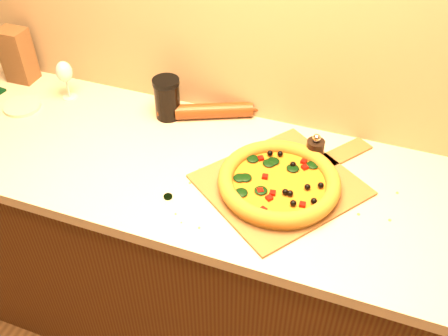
# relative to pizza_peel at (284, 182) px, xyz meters

# --- Properties ---
(cabinet) EXTENTS (2.80, 0.65, 0.86)m
(cabinet) POSITION_rel_pizza_peel_xyz_m (-0.15, -0.01, -0.47)
(cabinet) COLOR #47220F
(cabinet) RESTS_ON ground
(countertop) EXTENTS (2.84, 0.68, 0.04)m
(countertop) POSITION_rel_pizza_peel_xyz_m (-0.15, -0.01, -0.02)
(countertop) COLOR #BFAD95
(countertop) RESTS_ON cabinet
(pizza_peel) EXTENTS (0.58, 0.62, 0.01)m
(pizza_peel) POSITION_rel_pizza_peel_xyz_m (0.00, 0.00, 0.00)
(pizza_peel) COLOR brown
(pizza_peel) RESTS_ON countertop
(pizza) EXTENTS (0.37, 0.37, 0.05)m
(pizza) POSITION_rel_pizza_peel_xyz_m (-0.01, -0.03, 0.03)
(pizza) COLOR gold
(pizza) RESTS_ON pizza_peel
(bottle_cap) EXTENTS (0.04, 0.04, 0.01)m
(bottle_cap) POSITION_rel_pizza_peel_xyz_m (-0.32, -0.18, -0.00)
(bottle_cap) COLOR black
(bottle_cap) RESTS_ON countertop
(pepper_grinder) EXTENTS (0.06, 0.06, 0.11)m
(pepper_grinder) POSITION_rel_pizza_peel_xyz_m (0.06, 0.14, 0.04)
(pepper_grinder) COLOR black
(pepper_grinder) RESTS_ON countertop
(rolling_pin) EXTENTS (0.38, 0.19, 0.06)m
(rolling_pin) POSITION_rel_pizza_peel_xyz_m (-0.34, 0.26, 0.02)
(rolling_pin) COLOR #5C240F
(rolling_pin) RESTS_ON countertop
(wine_glass) EXTENTS (0.06, 0.06, 0.15)m
(wine_glass) POSITION_rel_pizza_peel_xyz_m (-0.91, 0.19, 0.10)
(wine_glass) COLOR silver
(wine_glass) RESTS_ON countertop
(paper_bag) EXTENTS (0.11, 0.09, 0.21)m
(paper_bag) POSITION_rel_pizza_peel_xyz_m (-1.16, 0.24, 0.10)
(paper_bag) COLOR brown
(paper_bag) RESTS_ON countertop
(dark_jar) EXTENTS (0.10, 0.10, 0.15)m
(dark_jar) POSITION_rel_pizza_peel_xyz_m (-0.49, 0.21, 0.07)
(dark_jar) COLOR black
(dark_jar) RESTS_ON countertop
(side_plate) EXTENTS (0.16, 0.16, 0.01)m
(side_plate) POSITION_rel_pizza_peel_xyz_m (-1.03, 0.06, 0.00)
(side_plate) COLOR beige
(side_plate) RESTS_ON countertop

